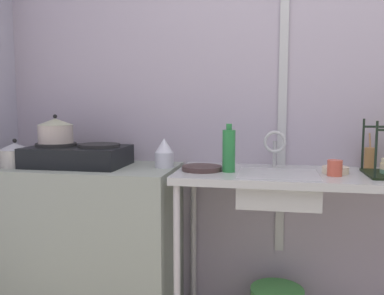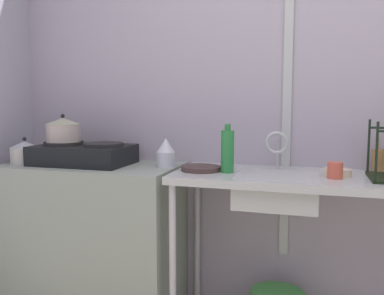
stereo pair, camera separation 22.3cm
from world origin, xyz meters
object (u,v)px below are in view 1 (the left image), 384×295
Objects in this scene: cup_by_rack at (335,168)px; frying_pan at (202,168)px; utensil_jar at (370,158)px; small_bowl_on_drainboard at (335,170)px; percolator at (164,153)px; stove at (78,155)px; bottle_by_sink at (229,150)px; pot_beside_stove at (15,155)px; faucet at (275,144)px; pot_on_left_burner at (56,131)px; sink_basin at (278,188)px.

frying_pan is at bearing 177.29° from cup_by_rack.
utensil_jar is (0.23, 0.28, 0.02)m from cup_by_rack.
frying_pan is 1.61× the size of small_bowl_on_drainboard.
cup_by_rack reaches higher than frying_pan.
percolator is 1.16m from utensil_jar.
stove is 0.89m from bottle_by_sink.
cup_by_rack is (1.43, -0.06, -0.02)m from stove.
cup_by_rack is 0.41× the size of utensil_jar.
small_bowl_on_drainboard reaches higher than frying_pan.
faucet is (1.47, 0.22, 0.07)m from pot_beside_stove.
pot_on_left_burner is at bearing 27.33° from pot_beside_stove.
faucet reaches higher than cup_by_rack.
stove is 1.43m from cup_by_rack.
bottle_by_sink is at bearing 179.73° from sink_basin.
pot_on_left_burner reaches higher than cup_by_rack.
sink_basin is 3.02× the size of small_bowl_on_drainboard.
frying_pan is at bearing -1.69° from pot_on_left_burner.
small_bowl_on_drainboard is at bearing 3.60° from frying_pan.
pot_on_left_burner is 1.58m from cup_by_rack.
pot_beside_stove is 2.02m from utensil_jar.
stove reaches higher than cup_by_rack.
utensil_jar is at bearing 27.44° from sink_basin.
faucet is 0.83× the size of bottle_by_sink.
frying_pan is at bearing -159.35° from faucet.
stove is 0.35m from pot_beside_stove.
pot_beside_stove reaches higher than stove.
small_bowl_on_drainboard is (1.58, 0.02, -0.19)m from pot_on_left_burner.
sink_basin is 0.27m from faucet.
bottle_by_sink reaches higher than utensil_jar.
faucet is at bearing 161.78° from small_bowl_on_drainboard.
faucet is 0.54m from utensil_jar.
pot_on_left_burner reaches higher than stove.
pot_on_left_burner is at bearing -172.98° from utensil_jar.
pot_on_left_burner is at bearing 178.09° from sink_basin.
faucet reaches higher than sink_basin.
stove reaches higher than small_bowl_on_drainboard.
sink_basin is at bearing -1.91° from pot_on_left_burner.
pot_on_left_burner is at bearing 177.86° from cup_by_rack.
utensil_jar is at bearing 7.59° from stove.
small_bowl_on_drainboard is at bearing 79.16° from cup_by_rack.
utensil_jar is at bearing 7.02° from pot_on_left_burner.
frying_pan is 1.10× the size of utensil_jar.
bottle_by_sink is at bearing -161.13° from utensil_jar.
small_bowl_on_drainboard is (0.29, 0.06, 0.10)m from sink_basin.
pot_beside_stove is at bearing -171.31° from faucet.
pot_beside_stove is at bearing -177.67° from sink_basin.
stove is 0.20m from pot_on_left_burner.
small_bowl_on_drainboard is (0.70, 0.04, 0.01)m from frying_pan.
percolator is 0.25m from frying_pan.
frying_pan is at bearing 173.94° from bottle_by_sink.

